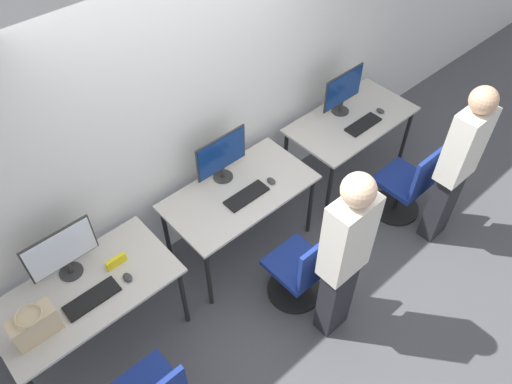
% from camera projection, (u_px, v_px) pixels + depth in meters
% --- Properties ---
extents(ground_plane, '(20.00, 20.00, 0.00)m').
position_uv_depth(ground_plane, '(266.00, 267.00, 4.59)').
color(ground_plane, '#4C4C51').
extents(wall_back, '(12.00, 0.05, 2.80)m').
position_uv_depth(wall_back, '(199.00, 103.00, 3.98)').
color(wall_back, silver).
rests_on(wall_back, ground_plane).
extents(desk_left, '(1.30, 0.70, 0.75)m').
position_uv_depth(desk_left, '(88.00, 296.00, 3.61)').
color(desk_left, '#BCB7AD').
rests_on(desk_left, ground_plane).
extents(monitor_left, '(0.51, 0.17, 0.45)m').
position_uv_depth(monitor_left, '(62.00, 252.00, 3.47)').
color(monitor_left, '#2D2D2D').
rests_on(monitor_left, desk_left).
extents(keyboard_left, '(0.40, 0.15, 0.02)m').
position_uv_depth(keyboard_left, '(92.00, 299.00, 3.49)').
color(keyboard_left, black).
rests_on(keyboard_left, desk_left).
extents(mouse_left, '(0.06, 0.09, 0.03)m').
position_uv_depth(mouse_left, '(128.00, 277.00, 3.60)').
color(mouse_left, '#333333').
rests_on(mouse_left, desk_left).
extents(desk_center, '(1.30, 0.70, 0.75)m').
position_uv_depth(desk_center, '(240.00, 197.00, 4.27)').
color(desk_center, '#BCB7AD').
rests_on(desk_center, ground_plane).
extents(monitor_center, '(0.51, 0.17, 0.45)m').
position_uv_depth(monitor_center, '(222.00, 156.00, 4.15)').
color(monitor_center, '#2D2D2D').
rests_on(monitor_center, desk_center).
extents(keyboard_center, '(0.40, 0.15, 0.02)m').
position_uv_depth(keyboard_center, '(247.00, 196.00, 4.16)').
color(keyboard_center, black).
rests_on(keyboard_center, desk_center).
extents(mouse_center, '(0.06, 0.09, 0.03)m').
position_uv_depth(mouse_center, '(271.00, 181.00, 4.27)').
color(mouse_center, '#333333').
rests_on(mouse_center, desk_center).
extents(office_chair_center, '(0.48, 0.48, 0.87)m').
position_uv_depth(office_chair_center, '(301.00, 272.00, 4.14)').
color(office_chair_center, black).
rests_on(office_chair_center, ground_plane).
extents(person_center, '(0.36, 0.23, 1.74)m').
position_uv_depth(person_center, '(344.00, 255.00, 3.51)').
color(person_center, '#232328').
rests_on(person_center, ground_plane).
extents(desk_right, '(1.30, 0.70, 0.75)m').
position_uv_depth(desk_right, '(351.00, 125.00, 4.93)').
color(desk_right, '#BCB7AD').
rests_on(desk_right, ground_plane).
extents(monitor_right, '(0.51, 0.17, 0.45)m').
position_uv_depth(monitor_right, '(343.00, 91.00, 4.78)').
color(monitor_right, '#2D2D2D').
rests_on(monitor_right, desk_right).
extents(keyboard_right, '(0.40, 0.15, 0.02)m').
position_uv_depth(keyboard_right, '(363.00, 125.00, 4.80)').
color(keyboard_right, black).
rests_on(keyboard_right, desk_right).
extents(mouse_right, '(0.06, 0.09, 0.03)m').
position_uv_depth(mouse_right, '(380.00, 111.00, 4.94)').
color(mouse_right, '#333333').
rests_on(mouse_right, desk_right).
extents(office_chair_right, '(0.48, 0.48, 0.87)m').
position_uv_depth(office_chair_right, '(406.00, 187.00, 4.80)').
color(office_chair_right, black).
rests_on(office_chair_right, ground_plane).
extents(person_right, '(0.36, 0.22, 1.68)m').
position_uv_depth(person_right, '(458.00, 163.00, 4.21)').
color(person_right, '#232328').
rests_on(person_right, ground_plane).
extents(handbag, '(0.30, 0.18, 0.25)m').
position_uv_depth(handbag, '(35.00, 325.00, 3.24)').
color(handbag, tan).
rests_on(handbag, desk_left).
extents(placard_left, '(0.16, 0.03, 0.08)m').
position_uv_depth(placard_left, '(116.00, 261.00, 3.67)').
color(placard_left, yellow).
rests_on(placard_left, desk_left).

